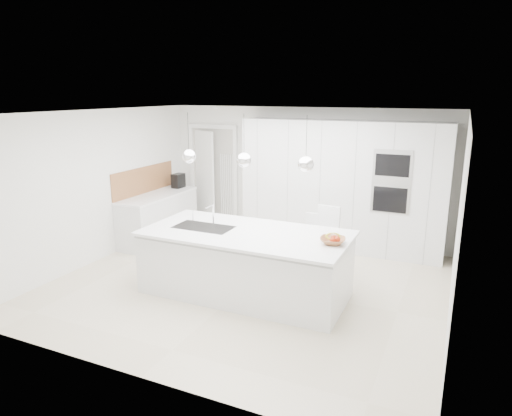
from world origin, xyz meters
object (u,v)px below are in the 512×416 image
at_px(island_base, 245,265).
at_px(bar_stool_right, 325,244).
at_px(espresso_machine, 178,181).
at_px(bar_stool_left, 312,246).
at_px(fruit_bowl, 333,241).

relative_size(island_base, bar_stool_right, 2.52).
bearing_deg(bar_stool_right, espresso_machine, 167.29).
height_order(bar_stool_left, bar_stool_right, bar_stool_right).
bearing_deg(espresso_machine, fruit_bowl, -26.19).
bearing_deg(fruit_bowl, espresso_machine, 150.29).
height_order(island_base, espresso_machine, espresso_machine).
relative_size(fruit_bowl, espresso_machine, 1.14).
distance_m(fruit_bowl, espresso_machine, 4.32).
relative_size(espresso_machine, bar_stool_left, 0.29).
relative_size(bar_stool_left, bar_stool_right, 0.87).
distance_m(fruit_bowl, bar_stool_left, 1.19).
bearing_deg(bar_stool_left, espresso_machine, 158.48).
relative_size(island_base, espresso_machine, 9.88).
height_order(fruit_bowl, bar_stool_left, fruit_bowl).
bearing_deg(fruit_bowl, bar_stool_right, 110.46).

